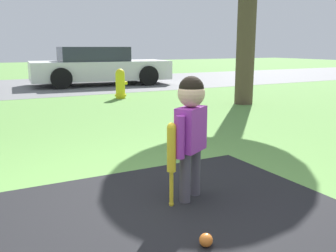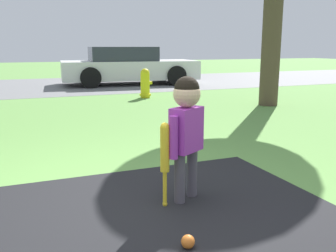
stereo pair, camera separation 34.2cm
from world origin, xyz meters
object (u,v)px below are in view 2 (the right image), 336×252
Objects in this scene: sports_ball at (188,242)px; parked_car at (128,66)px; child at (187,121)px; fire_hydrant at (145,83)px; baseball_bat at (165,153)px.

parked_car is (2.61, 10.41, 0.56)m from sports_ball.
child is 1.42× the size of fire_hydrant.
baseball_bat is 0.95× the size of fire_hydrant.
parked_car reaches higher than baseball_bat.
baseball_bat is 0.78m from sports_ball.
baseball_bat is at bearing -98.99° from parked_car.
fire_hydrant is at bearing 73.50° from sports_ball.
sports_ball is 7.20m from fire_hydrant.
parked_car reaches higher than child.
sports_ball is 0.12× the size of fire_hydrant.
child is 11.54× the size of sports_ball.
child is at bearing 66.30° from sports_ball.
child reaches higher than baseball_bat.
child is at bearing 16.84° from baseball_bat.
fire_hydrant reaches higher than baseball_bat.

